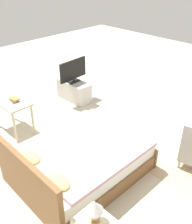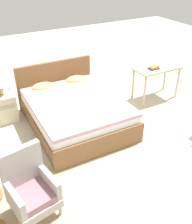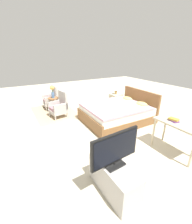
# 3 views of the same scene
# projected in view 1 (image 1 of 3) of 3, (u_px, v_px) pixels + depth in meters

# --- Properties ---
(ground_plane) EXTENTS (16.00, 16.00, 0.00)m
(ground_plane) POSITION_uv_depth(u_px,v_px,m) (111.00, 149.00, 5.22)
(ground_plane) COLOR beige
(bed) EXTENTS (1.70, 2.18, 0.96)m
(bed) POSITION_uv_depth(u_px,v_px,m) (79.00, 162.00, 4.47)
(bed) COLOR brown
(bed) RESTS_ON ground_plane
(table_lamp) EXTENTS (0.22, 0.22, 0.33)m
(table_lamp) POSITION_uv_depth(u_px,v_px,m) (94.00, 208.00, 3.05)
(table_lamp) COLOR tan
(table_lamp) RESTS_ON nightstand
(tv_stand) EXTENTS (0.96, 0.40, 0.53)m
(tv_stand) POSITION_uv_depth(u_px,v_px,m) (74.00, 91.00, 6.93)
(tv_stand) COLOR #B7B2AD
(tv_stand) RESTS_ON ground_plane
(tv_flatscreen) EXTENTS (0.22, 0.87, 0.58)m
(tv_flatscreen) POSITION_uv_depth(u_px,v_px,m) (73.00, 71.00, 6.64)
(tv_flatscreen) COLOR black
(tv_flatscreen) RESTS_ON tv_stand
(vanity_desk) EXTENTS (1.04, 0.52, 0.76)m
(vanity_desk) POSITION_uv_depth(u_px,v_px,m) (10.00, 104.00, 5.51)
(vanity_desk) COLOR beige
(vanity_desk) RESTS_ON ground_plane
(book_stack) EXTENTS (0.25, 0.17, 0.07)m
(book_stack) POSITION_uv_depth(u_px,v_px,m) (14.00, 100.00, 5.38)
(book_stack) COLOR #66387A
(book_stack) RESTS_ON vanity_desk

